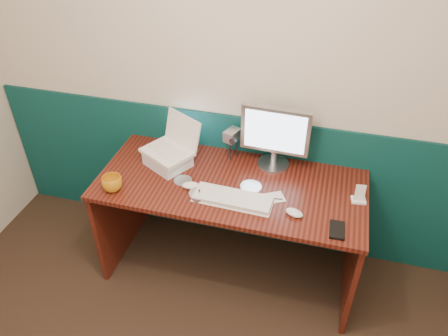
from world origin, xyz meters
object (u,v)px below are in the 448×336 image
(mug, at_px, (112,183))
(camcorder, at_px, (232,145))
(keyboard, at_px, (233,199))
(laptop, at_px, (166,137))
(monitor, at_px, (275,137))
(desk, at_px, (230,228))

(mug, distance_m, camcorder, 0.78)
(keyboard, bearing_deg, laptop, 156.81)
(monitor, bearing_deg, desk, -128.33)
(monitor, relative_size, camcorder, 2.31)
(laptop, relative_size, camcorder, 1.61)
(laptop, height_order, monitor, monitor)
(desk, relative_size, keyboard, 3.61)
(laptop, distance_m, mug, 0.42)
(desk, relative_size, mug, 13.53)
(laptop, distance_m, keyboard, 0.56)
(laptop, xyz_separation_m, mug, (-0.22, -0.32, -0.16))
(monitor, relative_size, mug, 3.50)
(monitor, bearing_deg, mug, -148.20)
(keyboard, bearing_deg, camcorder, 107.23)
(monitor, height_order, keyboard, monitor)
(desk, relative_size, laptop, 5.55)
(laptop, bearing_deg, desk, 19.17)
(monitor, xyz_separation_m, keyboard, (-0.16, -0.40, -0.19))
(camcorder, bearing_deg, monitor, 17.06)
(laptop, bearing_deg, camcorder, 56.42)
(desk, relative_size, monitor, 3.86)
(keyboard, xyz_separation_m, camcorder, (-0.11, 0.42, 0.08))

